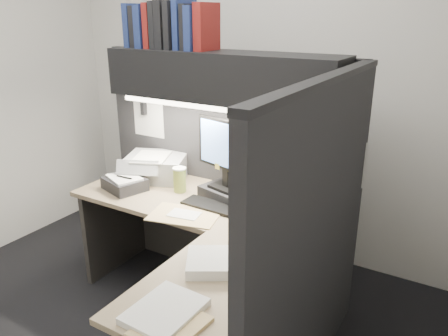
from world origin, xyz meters
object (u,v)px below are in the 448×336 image
(coffee_cup, at_px, (180,180))
(printer, at_px, (156,167))
(desk, at_px, (196,301))
(overhead_shelf, at_px, (221,76))
(telephone, at_px, (304,207))
(keyboard, at_px, (215,207))
(notebook_stack, at_px, (125,184))
(monitor, at_px, (227,168))

(coffee_cup, xyz_separation_m, printer, (-0.30, 0.12, 0.00))
(printer, bearing_deg, coffee_cup, -45.88)
(desk, relative_size, overhead_shelf, 1.10)
(overhead_shelf, relative_size, telephone, 7.64)
(keyboard, relative_size, notebook_stack, 1.59)
(telephone, relative_size, coffee_cup, 1.28)
(telephone, bearing_deg, keyboard, -154.06)
(overhead_shelf, height_order, coffee_cup, overhead_shelf)
(desk, height_order, monitor, monitor)
(desk, distance_m, keyboard, 0.62)
(monitor, bearing_deg, telephone, 19.96)
(overhead_shelf, relative_size, monitor, 2.98)
(telephone, distance_m, coffee_cup, 0.85)
(overhead_shelf, distance_m, printer, 0.87)
(desk, relative_size, monitor, 3.27)
(desk, bearing_deg, coffee_cup, 131.41)
(coffee_cup, bearing_deg, printer, 157.39)
(overhead_shelf, height_order, monitor, overhead_shelf)
(desk, height_order, coffee_cup, coffee_cup)
(desk, distance_m, monitor, 0.86)
(overhead_shelf, height_order, telephone, overhead_shelf)
(monitor, bearing_deg, overhead_shelf, 154.04)
(notebook_stack, bearing_deg, desk, -26.92)
(overhead_shelf, bearing_deg, keyboard, -67.16)
(coffee_cup, bearing_deg, overhead_shelf, 29.85)
(desk, relative_size, telephone, 8.38)
(monitor, bearing_deg, keyboard, -70.61)
(overhead_shelf, xyz_separation_m, printer, (-0.54, -0.01, -0.69))
(desk, height_order, notebook_stack, notebook_stack)
(keyboard, height_order, coffee_cup, coffee_cup)
(monitor, height_order, telephone, monitor)
(monitor, xyz_separation_m, printer, (-0.63, 0.07, -0.12))
(overhead_shelf, bearing_deg, desk, -68.21)
(desk, bearing_deg, overhead_shelf, 111.79)
(keyboard, xyz_separation_m, notebook_stack, (-0.69, -0.05, 0.03))
(coffee_cup, distance_m, printer, 0.33)
(keyboard, bearing_deg, overhead_shelf, 114.53)
(monitor, bearing_deg, notebook_stack, -147.03)
(monitor, bearing_deg, printer, -171.22)
(monitor, xyz_separation_m, notebook_stack, (-0.68, -0.22, -0.17))
(desk, distance_m, printer, 1.18)
(desk, xyz_separation_m, keyboard, (-0.20, 0.50, 0.30))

